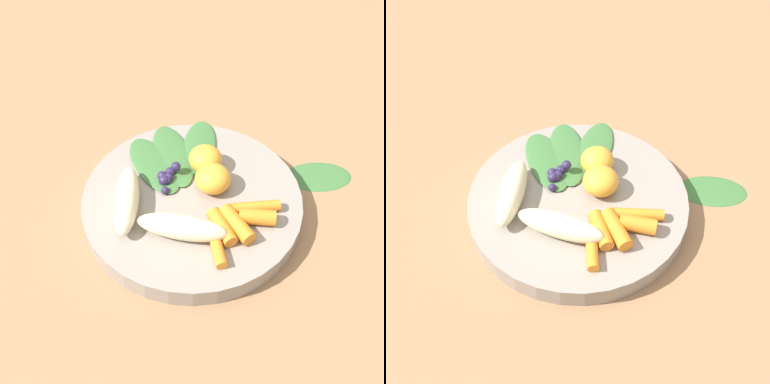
{
  "view_description": "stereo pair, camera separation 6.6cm",
  "coord_description": "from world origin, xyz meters",
  "views": [
    {
      "loc": [
        0.43,
        0.08,
        0.53
      ],
      "look_at": [
        0.0,
        0.0,
        0.04
      ],
      "focal_mm": 48.15,
      "sensor_mm": 36.0,
      "label": 1
    },
    {
      "loc": [
        0.41,
        0.15,
        0.53
      ],
      "look_at": [
        0.0,
        0.0,
        0.04
      ],
      "focal_mm": 48.15,
      "sensor_mm": 36.0,
      "label": 2
    }
  ],
  "objects": [
    {
      "name": "orange_segment_near",
      "position": [
        -0.06,
        0.01,
        0.04
      ],
      "size": [
        0.04,
        0.04,
        0.03
      ],
      "primitive_type": "ellipsoid",
      "color": "#F4A833",
      "rests_on": "bowl"
    },
    {
      "name": "carrot_front",
      "position": [
        0.08,
        0.04,
        0.03
      ],
      "size": [
        0.06,
        0.03,
        0.01
      ],
      "primitive_type": "cylinder",
      "rotation": [
        0.0,
        1.57,
        6.67
      ],
      "color": "orange",
      "rests_on": "bowl"
    },
    {
      "name": "kale_leaf_right",
      "position": [
        -0.07,
        -0.04,
        0.03
      ],
      "size": [
        0.13,
        0.1,
        0.0
      ],
      "primitive_type": "ellipsoid",
      "rotation": [
        0.0,
        0.0,
        9.89
      ],
      "color": "#3D7038",
      "rests_on": "bowl"
    },
    {
      "name": "carrot_mid_left",
      "position": [
        0.05,
        0.05,
        0.04
      ],
      "size": [
        0.05,
        0.04,
        0.02
      ],
      "primitive_type": "cylinder",
      "rotation": [
        0.0,
        1.57,
        6.89
      ],
      "color": "orange",
      "rests_on": "bowl"
    },
    {
      "name": "kale_leaf_left",
      "position": [
        -0.09,
        -0.01,
        0.03
      ],
      "size": [
        0.11,
        0.06,
        0.0
      ],
      "primitive_type": "ellipsoid",
      "rotation": [
        0.0,
        0.0,
        9.51
      ],
      "color": "#3D7038",
      "rests_on": "bowl"
    },
    {
      "name": "kale_leaf_rear",
      "position": [
        -0.05,
        -0.06,
        0.03
      ],
      "size": [
        0.12,
        0.11,
        0.0
      ],
      "primitive_type": "ellipsoid",
      "rotation": [
        0.0,
        0.0,
        10.11
      ],
      "color": "#3D7038",
      "rests_on": "bowl"
    },
    {
      "name": "banana_peeled_left",
      "position": [
        0.06,
        -0.0,
        0.04
      ],
      "size": [
        0.03,
        0.11,
        0.03
      ],
      "primitive_type": "ellipsoid",
      "rotation": [
        0.0,
        0.0,
        7.85
      ],
      "color": "beige",
      "rests_on": "bowl"
    },
    {
      "name": "blueberry_pile",
      "position": [
        -0.02,
        -0.04,
        0.04
      ],
      "size": [
        0.04,
        0.03,
        0.02
      ],
      "color": "#2D234C",
      "rests_on": "bowl"
    },
    {
      "name": "banana_peeled_right",
      "position": [
        0.03,
        -0.08,
        0.04
      ],
      "size": [
        0.11,
        0.05,
        0.03
      ],
      "primitive_type": "ellipsoid",
      "rotation": [
        0.0,
        0.0,
        6.47
      ],
      "color": "beige",
      "rests_on": "bowl"
    },
    {
      "name": "kale_leaf_stray",
      "position": [
        -0.1,
        0.16,
        0.0
      ],
      "size": [
        0.08,
        0.11,
        0.01
      ],
      "primitive_type": "ellipsoid",
      "rotation": [
        0.0,
        0.0,
        1.83
      ],
      "color": "#3D7038",
      "rests_on": "ground_plane"
    },
    {
      "name": "bowl",
      "position": [
        0.0,
        0.0,
        0.01
      ],
      "size": [
        0.29,
        0.29,
        0.03
      ],
      "primitive_type": "cylinder",
      "color": "gray",
      "rests_on": "ground_plane"
    },
    {
      "name": "orange_segment_far",
      "position": [
        -0.02,
        0.02,
        0.05
      ],
      "size": [
        0.05,
        0.05,
        0.04
      ],
      "primitive_type": "ellipsoid",
      "color": "#F4A833",
      "rests_on": "bowl"
    },
    {
      "name": "carrot_small",
      "position": [
        0.01,
        0.08,
        0.04
      ],
      "size": [
        0.03,
        0.07,
        0.01
      ],
      "primitive_type": "cylinder",
      "rotation": [
        0.0,
        1.57,
        8.14
      ],
      "color": "orange",
      "rests_on": "bowl"
    },
    {
      "name": "carrot_mid_right",
      "position": [
        0.04,
        0.06,
        0.04
      ],
      "size": [
        0.05,
        0.05,
        0.02
      ],
      "primitive_type": "cylinder",
      "rotation": [
        0.0,
        1.57,
        7.01
      ],
      "color": "orange",
      "rests_on": "bowl"
    },
    {
      "name": "ground_plane",
      "position": [
        0.0,
        0.0,
        0.0
      ],
      "size": [
        2.4,
        2.4,
        0.0
      ],
      "primitive_type": "plane",
      "color": "#99704C"
    },
    {
      "name": "carrot_rear",
      "position": [
        0.03,
        0.09,
        0.04
      ],
      "size": [
        0.02,
        0.05,
        0.02
      ],
      "primitive_type": "cylinder",
      "rotation": [
        0.0,
        1.57,
        7.97
      ],
      "color": "orange",
      "rests_on": "bowl"
    }
  ]
}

